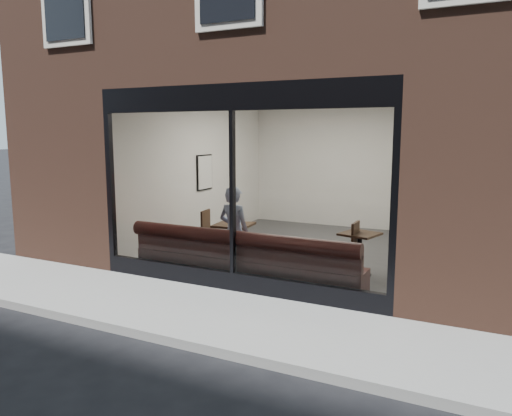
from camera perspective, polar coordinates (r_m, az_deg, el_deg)
The scene contains 22 objects.
ground at distance 6.41m, azimuth -11.89°, elevation -14.34°, with size 120.00×120.00×0.00m, color black.
sidewalk_near at distance 7.15m, azimuth -6.81°, elevation -11.65°, with size 40.00×2.00×0.01m, color gray.
kerb_near at distance 6.35m, azimuth -12.20°, elevation -13.99°, with size 40.00×0.10×0.12m, color gray.
host_building_pier_left at distance 14.66m, azimuth -4.10°, elevation 5.24°, with size 2.50×12.00×3.20m, color brown.
host_building_pier_right at distance 12.61m, azimuth 26.74°, elevation 3.76°, with size 2.50×12.00×3.20m, color brown.
host_building_backfill at distance 16.04m, azimuth 13.22°, elevation 5.33°, with size 5.00×6.00×3.20m, color brown.
cafe_floor at distance 10.57m, azimuth 5.25°, elevation -4.81°, with size 6.00×6.00×0.00m, color #2D2D30.
cafe_ceiling at distance 10.30m, azimuth 5.50°, elevation 12.60°, with size 6.00×6.00×0.00m, color white.
cafe_wall_back at distance 13.14m, azimuth 10.13°, elevation 4.72°, with size 5.00×5.00×0.00m, color silver.
cafe_wall_left at distance 11.45m, azimuth -6.35°, elevation 4.23°, with size 6.00×6.00×0.00m, color silver.
cafe_wall_right at distance 9.70m, azimuth 19.23°, elevation 2.98°, with size 6.00×6.00×0.00m, color silver.
storefront_kick at distance 7.95m, azimuth -2.62°, elevation -8.38°, with size 5.00×0.10×0.30m, color black.
storefront_header at distance 7.62m, azimuth -2.77°, elevation 12.56°, with size 5.00×0.10×0.40m, color black.
storefront_mullion at distance 7.66m, azimuth -2.69°, elevation 1.68°, with size 0.06×0.10×2.50m, color black.
storefront_glass at distance 7.63m, azimuth -2.80°, elevation 1.65°, with size 4.80×4.80×0.00m, color white.
banquette at distance 8.27m, azimuth -1.26°, elevation -7.16°, with size 4.00×0.55×0.45m, color #3B1915.
person at distance 8.50m, azimuth -2.52°, elevation -2.79°, with size 0.58×0.38×1.59m, color #9EAFD4.
cafe_table_left at distance 9.46m, azimuth -2.57°, elevation -1.94°, with size 0.67×0.67×0.04m, color black.
cafe_table_right at distance 8.79m, azimuth 11.80°, elevation -2.93°, with size 0.58×0.58×0.04m, color black.
cafe_chair_left at distance 10.11m, azimuth -6.74°, elevation -4.18°, with size 0.40×0.40×0.04m, color black.
cafe_chair_right at distance 8.93m, azimuth 10.00°, elevation -5.99°, with size 0.42×0.42×0.04m, color black.
wall_poster at distance 11.54m, azimuth -5.83°, elevation 4.08°, with size 0.02×0.56×0.75m, color white.
Camera 1 is at (3.73, -4.58, 2.49)m, focal length 35.00 mm.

